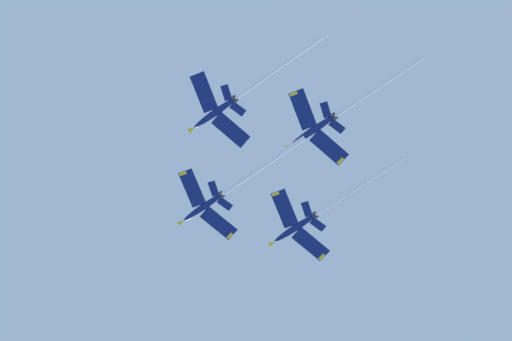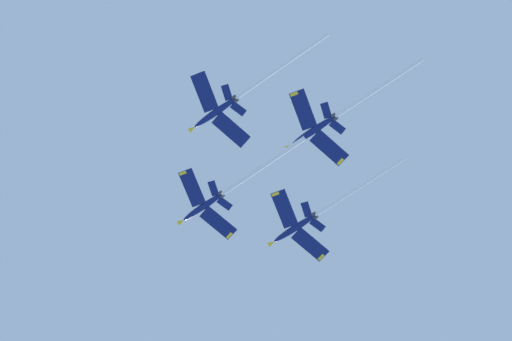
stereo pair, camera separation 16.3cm
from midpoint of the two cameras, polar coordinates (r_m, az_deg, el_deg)
jet_lead at (r=166.89m, az=-2.54°, el=-1.79°), size 36.63×19.83×8.52m
jet_left_wing at (r=162.07m, az=-2.04°, el=5.58°), size 37.87×19.77×7.62m
jet_right_wing at (r=165.75m, az=4.62°, el=-3.75°), size 37.46×19.82×7.69m
jet_slot at (r=160.20m, az=6.19°, el=4.27°), size 35.34×19.77×7.92m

